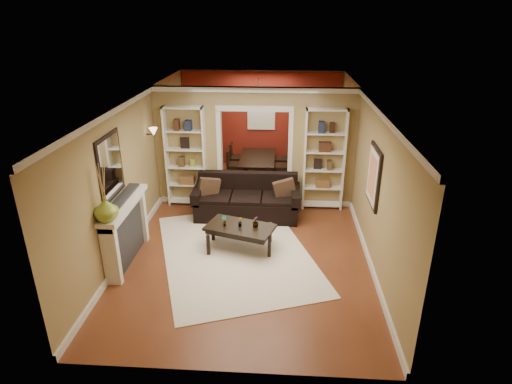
# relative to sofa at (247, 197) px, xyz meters

# --- Properties ---
(floor) EXTENTS (8.00, 8.00, 0.00)m
(floor) POSITION_rel_sofa_xyz_m (0.13, -0.45, -0.45)
(floor) COLOR brown
(floor) RESTS_ON ground
(ceiling) EXTENTS (8.00, 8.00, 0.00)m
(ceiling) POSITION_rel_sofa_xyz_m (0.13, -0.45, 2.25)
(ceiling) COLOR white
(ceiling) RESTS_ON ground
(wall_back) EXTENTS (8.00, 0.00, 8.00)m
(wall_back) POSITION_rel_sofa_xyz_m (0.13, 3.55, 0.90)
(wall_back) COLOR #A18855
(wall_back) RESTS_ON ground
(wall_front) EXTENTS (8.00, 0.00, 8.00)m
(wall_front) POSITION_rel_sofa_xyz_m (0.13, -4.45, 0.90)
(wall_front) COLOR #A18855
(wall_front) RESTS_ON ground
(wall_left) EXTENTS (0.00, 8.00, 8.00)m
(wall_left) POSITION_rel_sofa_xyz_m (-2.12, -0.45, 0.90)
(wall_left) COLOR #A18855
(wall_left) RESTS_ON ground
(wall_right) EXTENTS (0.00, 8.00, 8.00)m
(wall_right) POSITION_rel_sofa_xyz_m (2.38, -0.45, 0.90)
(wall_right) COLOR #A18855
(wall_right) RESTS_ON ground
(partition_wall) EXTENTS (4.50, 0.15, 2.70)m
(partition_wall) POSITION_rel_sofa_xyz_m (0.13, 0.75, 0.90)
(partition_wall) COLOR #A18855
(partition_wall) RESTS_ON floor
(red_back_panel) EXTENTS (4.44, 0.04, 2.64)m
(red_back_panel) POSITION_rel_sofa_xyz_m (0.13, 3.52, 0.87)
(red_back_panel) COLOR maroon
(red_back_panel) RESTS_ON floor
(dining_window) EXTENTS (0.78, 0.03, 0.98)m
(dining_window) POSITION_rel_sofa_xyz_m (0.13, 3.48, 1.10)
(dining_window) COLOR #8CA5CC
(dining_window) RESTS_ON wall_back
(area_rug) EXTENTS (3.65, 4.29, 0.01)m
(area_rug) POSITION_rel_sofa_xyz_m (-0.08, -1.56, -0.45)
(area_rug) COLOR white
(area_rug) RESTS_ON floor
(sofa) EXTENTS (2.31, 1.00, 0.90)m
(sofa) POSITION_rel_sofa_xyz_m (0.00, 0.00, 0.00)
(sofa) COLOR black
(sofa) RESTS_ON floor
(pillow_left) EXTENTS (0.46, 0.31, 0.45)m
(pillow_left) POSITION_rel_sofa_xyz_m (-0.82, -0.02, 0.21)
(pillow_left) COLOR brown
(pillow_left) RESTS_ON sofa
(pillow_right) EXTENTS (0.47, 0.23, 0.45)m
(pillow_right) POSITION_rel_sofa_xyz_m (0.82, -0.02, 0.22)
(pillow_right) COLOR brown
(pillow_right) RESTS_ON sofa
(coffee_table) EXTENTS (1.39, 1.02, 0.47)m
(coffee_table) POSITION_rel_sofa_xyz_m (-0.01, -1.40, -0.21)
(coffee_table) COLOR black
(coffee_table) RESTS_ON floor
(plant_left) EXTENTS (0.13, 0.12, 0.21)m
(plant_left) POSITION_rel_sofa_xyz_m (-0.30, -1.40, 0.13)
(plant_left) COLOR #336626
(plant_left) RESTS_ON coffee_table
(plant_center) EXTENTS (0.09, 0.10, 0.17)m
(plant_center) POSITION_rel_sofa_xyz_m (-0.01, -1.40, 0.11)
(plant_center) COLOR #336626
(plant_center) RESTS_ON coffee_table
(plant_right) EXTENTS (0.12, 0.12, 0.21)m
(plant_right) POSITION_rel_sofa_xyz_m (0.28, -1.40, 0.13)
(plant_right) COLOR #336626
(plant_right) RESTS_ON coffee_table
(bookshelf_left) EXTENTS (0.90, 0.30, 2.30)m
(bookshelf_left) POSITION_rel_sofa_xyz_m (-1.42, 0.58, 0.70)
(bookshelf_left) COLOR white
(bookshelf_left) RESTS_ON floor
(bookshelf_right) EXTENTS (0.90, 0.30, 2.30)m
(bookshelf_right) POSITION_rel_sofa_xyz_m (1.68, 0.58, 0.70)
(bookshelf_right) COLOR white
(bookshelf_right) RESTS_ON floor
(fireplace) EXTENTS (0.32, 1.70, 1.16)m
(fireplace) POSITION_rel_sofa_xyz_m (-1.96, -1.95, 0.13)
(fireplace) COLOR white
(fireplace) RESTS_ON floor
(vase) EXTENTS (0.46, 0.46, 0.39)m
(vase) POSITION_rel_sofa_xyz_m (-1.96, -2.65, 0.91)
(vase) COLOR #89A836
(vase) RESTS_ON fireplace
(mirror) EXTENTS (0.03, 0.95, 1.10)m
(mirror) POSITION_rel_sofa_xyz_m (-2.10, -1.95, 1.35)
(mirror) COLOR silver
(mirror) RESTS_ON wall_left
(wall_sconce) EXTENTS (0.18, 0.18, 0.22)m
(wall_sconce) POSITION_rel_sofa_xyz_m (-2.02, 0.10, 1.38)
(wall_sconce) COLOR #FFE0A5
(wall_sconce) RESTS_ON wall_left
(framed_art) EXTENTS (0.04, 0.85, 1.05)m
(framed_art) POSITION_rel_sofa_xyz_m (2.34, -1.45, 1.10)
(framed_art) COLOR black
(framed_art) RESTS_ON wall_right
(dining_table) EXTENTS (1.66, 0.93, 0.58)m
(dining_table) POSITION_rel_sofa_xyz_m (0.12, 2.41, -0.16)
(dining_table) COLOR black
(dining_table) RESTS_ON floor
(dining_chair_nw) EXTENTS (0.53, 0.53, 0.89)m
(dining_chair_nw) POSITION_rel_sofa_xyz_m (-0.43, 2.11, -0.01)
(dining_chair_nw) COLOR black
(dining_chair_nw) RESTS_ON floor
(dining_chair_ne) EXTENTS (0.46, 0.46, 0.88)m
(dining_chair_ne) POSITION_rel_sofa_xyz_m (0.67, 2.11, -0.01)
(dining_chair_ne) COLOR black
(dining_chair_ne) RESTS_ON floor
(dining_chair_sw) EXTENTS (0.55, 0.55, 0.89)m
(dining_chair_sw) POSITION_rel_sofa_xyz_m (-0.43, 2.71, -0.01)
(dining_chair_sw) COLOR black
(dining_chair_sw) RESTS_ON floor
(dining_chair_se) EXTENTS (0.49, 0.49, 0.88)m
(dining_chair_se) POSITION_rel_sofa_xyz_m (0.67, 2.71, -0.01)
(dining_chair_se) COLOR black
(dining_chair_se) RESTS_ON floor
(chandelier) EXTENTS (0.50, 0.50, 0.30)m
(chandelier) POSITION_rel_sofa_xyz_m (0.13, 2.25, 1.57)
(chandelier) COLOR #3B221B
(chandelier) RESTS_ON ceiling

